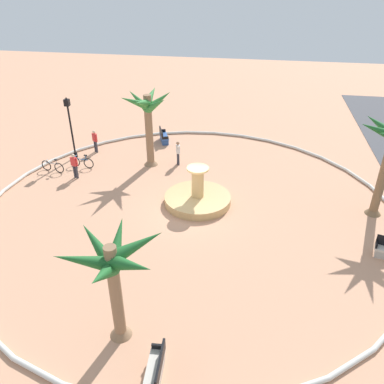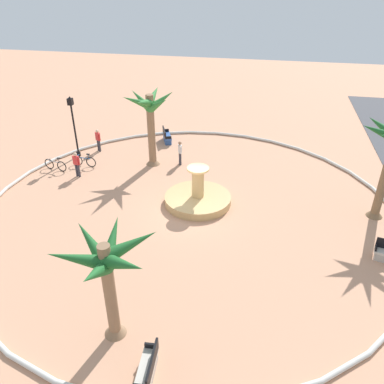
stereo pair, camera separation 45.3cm
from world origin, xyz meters
The scene contains 13 objects.
ground_plane centered at (0.00, 0.00, 0.00)m, with size 80.00×80.00×0.00m, color tan.
plaza_curb centered at (0.00, 0.00, 0.10)m, with size 22.61×22.61×0.20m, color silver.
fountain centered at (-0.77, 0.32, 0.32)m, with size 3.74×3.74×2.24m.
palm_tree_near_fountain centered at (-5.09, -3.56, 3.56)m, with size 3.62×3.22×5.03m.
palm_tree_by_curb centered at (8.67, -1.01, 3.17)m, with size 3.58×3.53×4.32m.
bench_east centered at (10.20, 0.67, 0.35)m, with size 1.63×0.60×1.00m.
bench_west centered at (-9.04, -3.58, 0.35)m, with size 1.67×1.05×1.00m.
lamppost centered at (-5.33, -9.05, 2.51)m, with size 0.32×0.32×4.28m.
bicycle_red_frame centered at (-3.00, -9.53, 0.38)m, with size 0.49×1.70×0.94m.
bicycle_by_lamppost centered at (-3.91, -7.93, 0.38)m, with size 0.44×1.72×0.94m.
person_cyclist_helmet centered at (-6.40, -7.94, 0.91)m, with size 0.36×0.45×1.63m.
person_cyclist_photo centered at (-2.45, -7.71, 0.92)m, with size 0.27×0.52×1.65m.
person_pedestrian_stroll centered at (-5.41, -1.73, 0.92)m, with size 0.49×0.32×1.65m.
Camera 2 is at (17.77, 3.63, 11.75)m, focal length 36.60 mm.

